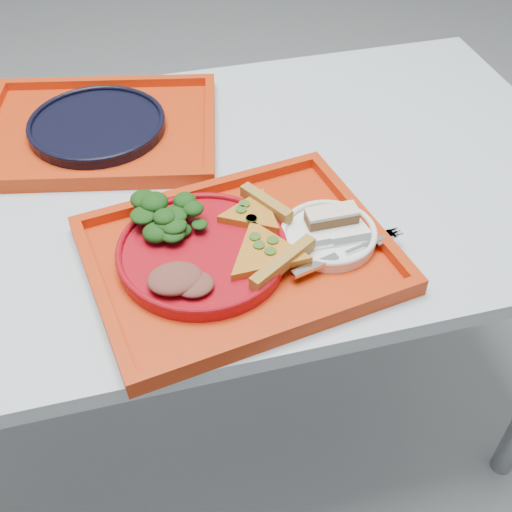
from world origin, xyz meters
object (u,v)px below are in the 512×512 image
object	(u,v)px
tray_main	(239,258)
dessert_bar	(332,216)
navy_plate	(97,126)
dinner_plate	(202,253)
tray_far	(99,132)

from	to	relation	value
tray_main	dessert_bar	xyz separation A→B (m)	(0.16, 0.03, 0.03)
navy_plate	dinner_plate	bearing A→B (deg)	-72.23
dessert_bar	tray_far	bearing A→B (deg)	131.63
tray_main	tray_far	xyz separation A→B (m)	(-0.18, 0.41, 0.00)
tray_far	dinner_plate	xyz separation A→B (m)	(0.13, -0.40, 0.02)
tray_far	dessert_bar	xyz separation A→B (m)	(0.34, -0.38, 0.03)
navy_plate	dessert_bar	size ratio (longest dim) A/B	3.14
tray_main	navy_plate	xyz separation A→B (m)	(-0.18, 0.41, 0.01)
dinner_plate	dessert_bar	xyz separation A→B (m)	(0.21, 0.02, 0.02)
tray_main	tray_far	world-z (taller)	same
dinner_plate	navy_plate	distance (m)	0.42
tray_main	dinner_plate	distance (m)	0.06
tray_main	dinner_plate	xyz separation A→B (m)	(-0.06, 0.01, 0.02)
navy_plate	dessert_bar	distance (m)	0.51
dinner_plate	tray_far	bearing A→B (deg)	107.77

